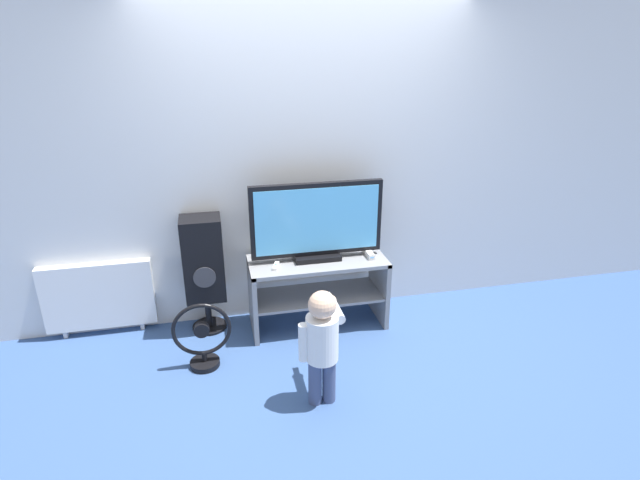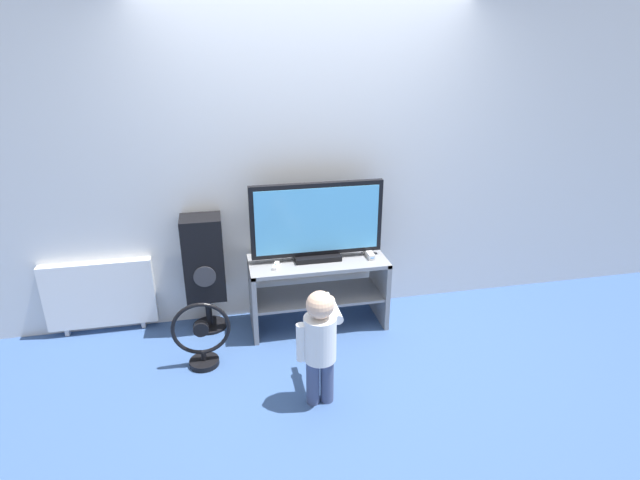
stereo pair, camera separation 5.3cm
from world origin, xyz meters
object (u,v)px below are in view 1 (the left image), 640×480
object	(u,v)px
remote_primary	(276,266)
floor_fan	(203,339)
child	(322,338)
radiator	(99,296)
game_console	(369,253)
television	(317,222)
speaker_tower	(204,261)

from	to	relation	value
remote_primary	floor_fan	size ratio (longest dim) A/B	0.26
remote_primary	child	bearing A→B (deg)	-79.41
floor_fan	radiator	world-z (taller)	radiator
remote_primary	game_console	bearing A→B (deg)	3.93
television	floor_fan	distance (m)	1.20
remote_primary	radiator	distance (m)	1.42
child	floor_fan	world-z (taller)	child
television	child	world-z (taller)	television
remote_primary	television	bearing A→B (deg)	14.68
speaker_tower	television	bearing A→B (deg)	-7.10
floor_fan	child	bearing A→B (deg)	-36.38
remote_primary	floor_fan	xyz separation A→B (m)	(-0.58, -0.32, -0.36)
speaker_tower	game_console	bearing A→B (deg)	-6.45
remote_primary	radiator	world-z (taller)	same
television	child	size ratio (longest dim) A/B	1.29
floor_fan	radiator	xyz separation A→B (m)	(-0.78, 0.63, 0.10)
game_console	speaker_tower	distance (m)	1.31
child	speaker_tower	bearing A→B (deg)	123.27
remote_primary	child	size ratio (longest dim) A/B	0.17
child	floor_fan	size ratio (longest dim) A/B	1.58
floor_fan	radiator	distance (m)	1.01
game_console	remote_primary	xyz separation A→B (m)	(-0.76, -0.05, -0.01)
remote_primary	floor_fan	distance (m)	0.76
game_console	speaker_tower	bearing A→B (deg)	173.55
child	radiator	xyz separation A→B (m)	(-1.53, 1.18, -0.14)
speaker_tower	radiator	size ratio (longest dim) A/B	1.15
radiator	game_console	bearing A→B (deg)	-6.84
speaker_tower	radiator	xyz separation A→B (m)	(-0.82, 0.11, -0.26)
game_console	remote_primary	size ratio (longest dim) A/B	1.36
television	speaker_tower	distance (m)	0.93
game_console	floor_fan	world-z (taller)	game_console
child	game_console	bearing A→B (deg)	57.13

